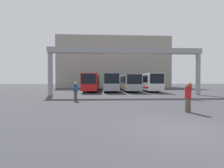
% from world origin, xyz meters
% --- Properties ---
extents(ground_plane, '(200.00, 200.00, 0.00)m').
position_xyz_m(ground_plane, '(0.00, 0.00, 0.00)').
color(ground_plane, '#38383D').
extents(building_backdrop, '(32.64, 12.00, 14.73)m').
position_xyz_m(building_backdrop, '(0.00, 42.33, 7.37)').
color(building_backdrop, gray).
rests_on(building_backdrop, ground).
extents(overhead_gantry, '(20.24, 0.80, 6.22)m').
position_xyz_m(overhead_gantry, '(0.00, 14.19, 5.07)').
color(overhead_gantry, gray).
rests_on(overhead_gantry, ground).
extents(bus_slot_0, '(2.49, 12.09, 3.09)m').
position_xyz_m(bus_slot_0, '(-5.23, 23.13, 1.78)').
color(bus_slot_0, red).
rests_on(bus_slot_0, ground).
extents(bus_slot_1, '(2.52, 12.06, 3.16)m').
position_xyz_m(bus_slot_1, '(-1.74, 23.12, 1.82)').
color(bus_slot_1, '#999EA5').
rests_on(bus_slot_1, ground).
extents(bus_slot_2, '(2.55, 10.66, 3.02)m').
position_xyz_m(bus_slot_2, '(1.74, 22.41, 1.74)').
color(bus_slot_2, '#999EA5').
rests_on(bus_slot_2, ground).
extents(bus_slot_3, '(2.46, 11.25, 3.15)m').
position_xyz_m(bus_slot_3, '(5.23, 22.71, 1.82)').
color(bus_slot_3, silver).
rests_on(bus_slot_3, ground).
extents(pedestrian_near_center, '(0.38, 0.38, 1.80)m').
position_xyz_m(pedestrian_near_center, '(-5.58, 8.79, 0.96)').
color(pedestrian_near_center, brown).
rests_on(pedestrian_near_center, ground).
extents(pedestrian_mid_right, '(0.36, 0.36, 1.75)m').
position_xyz_m(pedestrian_mid_right, '(2.17, 3.25, 0.93)').
color(pedestrian_mid_right, brown).
rests_on(pedestrian_mid_right, ground).
extents(pedestrian_far_center, '(0.37, 0.37, 1.79)m').
position_xyz_m(pedestrian_far_center, '(5.74, 9.14, 0.95)').
color(pedestrian_far_center, gray).
rests_on(pedestrian_far_center, ground).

